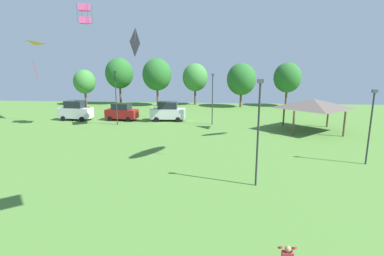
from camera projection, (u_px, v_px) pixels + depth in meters
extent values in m
sphere|color=#A87A5B|center=(288.00, 249.00, 9.72)|extent=(0.21, 0.21, 0.21)
cylinder|color=#B72D33|center=(280.00, 248.00, 9.84)|extent=(0.08, 0.47, 0.36)
cylinder|color=#B72D33|center=(294.00, 248.00, 9.81)|extent=(0.08, 0.47, 0.36)
cube|color=#E54C93|center=(84.00, 7.00, 31.88)|extent=(1.53, 1.54, 0.69)
cube|color=#E54C93|center=(85.00, 20.00, 32.16)|extent=(1.53, 1.54, 0.69)
cylinder|color=black|center=(77.00, 13.00, 31.52)|extent=(0.02, 0.02, 1.96)
cylinder|color=black|center=(88.00, 13.00, 31.43)|extent=(0.02, 0.02, 1.96)
cylinder|color=black|center=(82.00, 15.00, 32.62)|extent=(0.02, 0.02, 1.96)
cylinder|color=black|center=(92.00, 15.00, 32.52)|extent=(0.02, 0.02, 1.96)
pyramid|color=orange|center=(25.00, 48.00, 36.14)|extent=(3.28, 3.16, 0.57)
cylinder|color=red|center=(36.00, 70.00, 37.36)|extent=(0.31, 0.36, 2.71)
cube|color=black|center=(135.00, 42.00, 32.81)|extent=(0.35, 3.04, 3.05)
cylinder|color=#E54C93|center=(135.00, 42.00, 32.79)|extent=(0.25, 0.06, 2.77)
cube|color=silver|center=(76.00, 113.00, 39.59)|extent=(4.42, 2.13, 1.34)
cube|color=#1E232D|center=(75.00, 104.00, 39.35)|extent=(2.49, 1.81, 0.94)
cylinder|color=black|center=(82.00, 119.00, 38.66)|extent=(0.66, 0.28, 0.64)
cylinder|color=black|center=(89.00, 117.00, 40.34)|extent=(0.66, 0.28, 0.64)
cylinder|color=black|center=(63.00, 119.00, 39.12)|extent=(0.66, 0.28, 0.64)
cylinder|color=black|center=(71.00, 116.00, 40.80)|extent=(0.66, 0.28, 0.64)
cube|color=maroon|center=(122.00, 114.00, 39.49)|extent=(4.31, 2.26, 1.13)
cube|color=#1E232D|center=(121.00, 106.00, 39.29)|extent=(2.45, 1.88, 0.79)
cylinder|color=black|center=(128.00, 119.00, 38.52)|extent=(0.66, 0.30, 0.64)
cylinder|color=black|center=(134.00, 117.00, 40.18)|extent=(0.66, 0.30, 0.64)
cylinder|color=black|center=(110.00, 119.00, 39.05)|extent=(0.66, 0.30, 0.64)
cylinder|color=black|center=(116.00, 116.00, 40.71)|extent=(0.66, 0.30, 0.64)
cube|color=silver|center=(168.00, 114.00, 39.09)|extent=(4.59, 2.01, 1.29)
cube|color=#1E232D|center=(168.00, 105.00, 38.86)|extent=(2.56, 1.76, 0.90)
cylinder|color=black|center=(178.00, 120.00, 38.32)|extent=(0.65, 0.25, 0.64)
cylinder|color=black|center=(179.00, 117.00, 40.05)|extent=(0.65, 0.25, 0.64)
cylinder|color=black|center=(156.00, 120.00, 38.41)|extent=(0.65, 0.25, 0.64)
cylinder|color=black|center=(158.00, 117.00, 40.14)|extent=(0.65, 0.25, 0.64)
cylinder|color=brown|center=(293.00, 123.00, 31.01)|extent=(0.20, 0.20, 2.60)
cylinder|color=brown|center=(344.00, 124.00, 30.59)|extent=(0.20, 0.20, 2.60)
cylinder|color=brown|center=(284.00, 116.00, 35.63)|extent=(0.20, 0.20, 2.60)
cylinder|color=brown|center=(328.00, 116.00, 35.20)|extent=(0.20, 0.20, 2.60)
pyramid|color=#564C47|center=(313.00, 103.00, 32.73)|extent=(6.58, 6.13, 1.00)
cylinder|color=#2D2D33|center=(370.00, 129.00, 21.82)|extent=(0.12, 0.12, 5.33)
cube|color=#4C4C51|center=(375.00, 91.00, 21.23)|extent=(0.36, 0.20, 0.24)
cylinder|color=#2D2D33|center=(212.00, 100.00, 36.31)|extent=(0.12, 0.12, 5.95)
cube|color=#4C4C51|center=(213.00, 75.00, 35.66)|extent=(0.36, 0.20, 0.24)
cylinder|color=#2D2D33|center=(258.00, 136.00, 17.83)|extent=(0.12, 0.12, 6.26)
cube|color=#4C4C51|center=(261.00, 81.00, 17.14)|extent=(0.36, 0.20, 0.24)
cylinder|color=#2D2D33|center=(116.00, 99.00, 36.06)|extent=(0.12, 0.12, 6.25)
cube|color=#4C4C51|center=(115.00, 72.00, 35.37)|extent=(0.36, 0.20, 0.24)
cylinder|color=brown|center=(86.00, 97.00, 54.26)|extent=(0.36, 0.36, 2.72)
ellipsoid|color=#3D7F38|center=(85.00, 82.00, 53.67)|extent=(3.88, 3.88, 4.26)
cylinder|color=brown|center=(120.00, 94.00, 55.27)|extent=(0.36, 0.36, 3.73)
ellipsoid|color=#286628|center=(119.00, 73.00, 54.47)|extent=(5.03, 5.03, 5.53)
cylinder|color=brown|center=(158.00, 96.00, 53.04)|extent=(0.36, 0.36, 3.57)
ellipsoid|color=#286628|center=(157.00, 75.00, 52.26)|extent=(5.08, 5.08, 5.59)
cylinder|color=brown|center=(195.00, 96.00, 54.46)|extent=(0.36, 0.36, 3.23)
ellipsoid|color=#3D7F38|center=(195.00, 77.00, 53.76)|extent=(4.51, 4.51, 4.96)
cylinder|color=brown|center=(241.00, 99.00, 51.40)|extent=(0.36, 0.36, 2.91)
ellipsoid|color=#286628|center=(241.00, 79.00, 50.70)|extent=(4.92, 4.92, 5.42)
cylinder|color=brown|center=(286.00, 97.00, 52.41)|extent=(0.36, 0.36, 3.22)
ellipsoid|color=#286628|center=(287.00, 78.00, 51.70)|extent=(4.70, 4.70, 5.17)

